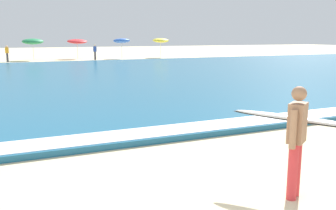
% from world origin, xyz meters
% --- Properties ---
extents(sea, '(120.00, 28.00, 0.14)m').
position_xyz_m(sea, '(0.00, 18.37, 0.07)').
color(sea, '#1E6084').
rests_on(sea, ground).
extents(surf_foam, '(120.00, 0.98, 0.01)m').
position_xyz_m(surf_foam, '(0.00, 4.97, 0.15)').
color(surf_foam, white).
rests_on(surf_foam, sea).
extents(surfer_with_board, '(1.59, 2.20, 1.73)m').
position_xyz_m(surfer_with_board, '(2.58, 1.01, 1.02)').
color(surfer_with_board, red).
rests_on(surfer_with_board, ground).
extents(beach_umbrella_3, '(2.10, 2.13, 2.22)m').
position_xyz_m(beach_umbrella_3, '(1.44, 37.35, 1.88)').
color(beach_umbrella_3, beige).
rests_on(beach_umbrella_3, ground).
extents(beach_umbrella_4, '(2.11, 2.14, 2.17)m').
position_xyz_m(beach_umbrella_4, '(6.03, 38.03, 1.85)').
color(beach_umbrella_4, beige).
rests_on(beach_umbrella_4, ground).
extents(beach_umbrella_5, '(1.82, 1.85, 2.22)m').
position_xyz_m(beach_umbrella_5, '(10.47, 36.22, 1.92)').
color(beach_umbrella_5, beige).
rests_on(beach_umbrella_5, ground).
extents(beach_umbrella_6, '(1.84, 1.87, 2.22)m').
position_xyz_m(beach_umbrella_6, '(15.28, 36.71, 1.92)').
color(beach_umbrella_6, beige).
rests_on(beach_umbrella_6, ground).
extents(beachgoer_near_row_left, '(0.32, 0.20, 1.58)m').
position_xyz_m(beachgoer_near_row_left, '(-1.06, 35.37, 0.84)').
color(beachgoer_near_row_left, '#383842').
rests_on(beachgoer_near_row_left, ground).
extents(beachgoer_near_row_mid, '(0.32, 0.20, 1.58)m').
position_xyz_m(beachgoer_near_row_mid, '(7.26, 35.10, 0.84)').
color(beachgoer_near_row_mid, '#383842').
rests_on(beachgoer_near_row_mid, ground).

